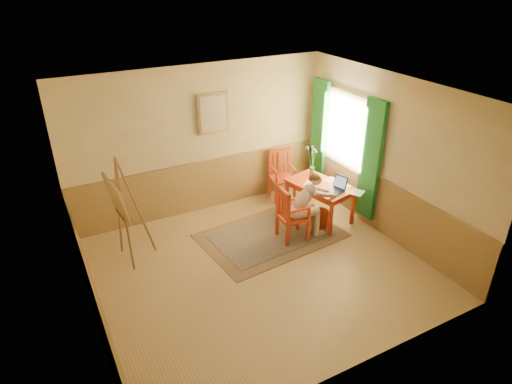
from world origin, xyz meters
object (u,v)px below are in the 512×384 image
chair_left (291,214)px  easel (119,202)px  laptop (336,189)px  figure (307,203)px  table (320,188)px  chair_back (282,174)px

chair_left → easel: 2.81m
laptop → chair_left: bearing=179.8°
figure → table: bearing=35.2°
table → easel: size_ratio=0.73×
table → laptop: 0.40m
table → figure: (-0.56, -0.40, 0.03)m
chair_back → easel: (-3.34, -0.72, 0.57)m
easel → figure: bearing=-14.4°
chair_back → table: bearing=-81.1°
chair_back → figure: figure is taller
figure → easel: (-2.95, 0.76, 0.42)m
table → figure: 0.69m
chair_back → figure: (-0.39, -1.48, 0.15)m
table → chair_back: (-0.17, 1.08, -0.12)m
chair_left → chair_back: size_ratio=0.99×
figure → laptop: bearing=3.0°
table → laptop: size_ratio=2.79×
chair_back → laptop: bearing=-80.1°
chair_left → laptop: bearing=-0.2°
easel → chair_left: bearing=-15.1°
chair_left → chair_back: chair_back is taller
chair_back → laptop: 1.49m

